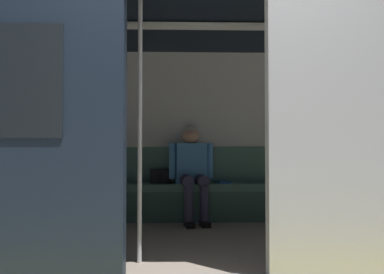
{
  "coord_description": "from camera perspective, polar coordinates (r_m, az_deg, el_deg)",
  "views": [
    {
      "loc": [
        0.1,
        2.72,
        0.9
      ],
      "look_at": [
        -0.01,
        -1.25,
        1.01
      ],
      "focal_mm": 37.05,
      "sensor_mm": 36.0,
      "label": 1
    }
  ],
  "objects": [
    {
      "name": "person_seated",
      "position": [
        4.89,
        -0.02,
        -4.18
      ],
      "size": [
        0.55,
        0.71,
        1.19
      ],
      "color": "#4C8CC6",
      "rests_on": "ground_plane"
    },
    {
      "name": "book",
      "position": [
        5.01,
        4.45,
        -6.46
      ],
      "size": [
        0.2,
        0.25,
        0.03
      ],
      "primitive_type": "cube",
      "rotation": [
        0.0,
        0.0,
        0.27
      ],
      "color": "#26598C",
      "rests_on": "bench_seat"
    },
    {
      "name": "train_car",
      "position": [
        3.96,
        -1.04,
        7.33
      ],
      "size": [
        6.4,
        2.73,
        2.29
      ],
      "color": "silver",
      "rests_on": "ground_plane"
    },
    {
      "name": "bench_seat",
      "position": [
        4.97,
        -0.42,
        -7.92
      ],
      "size": [
        3.08,
        0.44,
        0.46
      ],
      "color": "#4C7566",
      "rests_on": "ground_plane"
    },
    {
      "name": "handbag",
      "position": [
        5.04,
        -4.54,
        -5.63
      ],
      "size": [
        0.26,
        0.15,
        0.17
      ],
      "color": "black",
      "rests_on": "bench_seat"
    },
    {
      "name": "grab_pole_door",
      "position": [
        3.15,
        -7.52,
        1.63
      ],
      "size": [
        0.04,
        0.04,
        2.15
      ],
      "primitive_type": "cylinder",
      "color": "silver",
      "rests_on": "ground_plane"
    }
  ]
}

